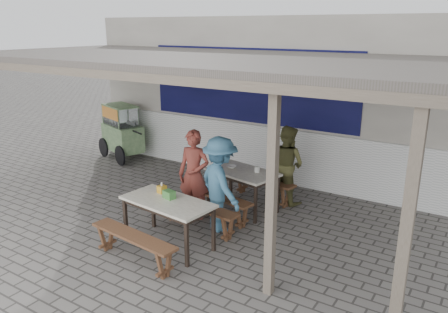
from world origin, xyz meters
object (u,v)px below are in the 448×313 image
object	(u,v)px
patron_street_side	(194,175)
patron_wall_side	(286,164)
table_left	(242,175)
vendor_cart	(122,130)
condiment_jar	(257,169)
patron_right_table	(220,184)
table_right	(168,205)
bench_right_wall	(198,211)
tissue_box	(162,189)
bench_left_street	(219,201)
condiment_bowl	(232,167)
bench_left_wall	(263,184)
bench_right_street	(133,242)
donation_box	(169,195)

from	to	relation	value
patron_street_side	patron_wall_side	size ratio (longest dim) A/B	1.05
table_left	patron_street_side	xyz separation A→B (m)	(-0.54, -0.76, 0.12)
vendor_cart	condiment_jar	xyz separation A→B (m)	(4.50, -1.07, 0.05)
patron_right_table	patron_wall_side	bearing A→B (deg)	-75.07
table_right	bench_right_wall	bearing A→B (deg)	90.00
table_left	patron_right_table	xyz separation A→B (m)	(0.12, -0.93, 0.13)
bench_right_wall	tissue_box	size ratio (longest dim) A/B	13.27
condiment_jar	patron_right_table	bearing A→B (deg)	-98.13
bench_left_street	condiment_bowl	bearing A→B (deg)	113.36
tissue_box	bench_left_wall	bearing A→B (deg)	73.84
bench_left_wall	bench_right_street	world-z (taller)	same
bench_left_wall	condiment_jar	size ratio (longest dim) A/B	14.01
tissue_box	bench_right_wall	bearing A→B (deg)	54.02
table_right	condiment_jar	distance (m)	1.99
table_right	bench_right_street	world-z (taller)	table_right
bench_right_street	vendor_cart	size ratio (longest dim) A/B	0.88
bench_left_street	condiment_jar	world-z (taller)	condiment_jar
tissue_box	condiment_bowl	distance (m)	1.71
donation_box	condiment_jar	xyz separation A→B (m)	(0.54, 1.84, -0.01)
bench_right_wall	tissue_box	world-z (taller)	tissue_box
bench_left_wall	condiment_jar	distance (m)	0.71
table_right	vendor_cart	xyz separation A→B (m)	(-3.99, 2.99, 0.08)
bench_right_street	tissue_box	bearing A→B (deg)	109.13
bench_right_wall	tissue_box	bearing A→B (deg)	-120.07
table_right	bench_left_wall	bearing A→B (deg)	87.37
bench_left_street	tissue_box	world-z (taller)	tissue_box
bench_right_wall	condiment_jar	bearing A→B (deg)	76.56
bench_left_wall	condiment_bowl	size ratio (longest dim) A/B	8.24
vendor_cart	condiment_bowl	xyz separation A→B (m)	(3.98, -1.10, 0.02)
patron_street_side	donation_box	distance (m)	1.03
patron_street_side	patron_wall_side	world-z (taller)	patron_street_side
bench_right_wall	vendor_cart	distance (m)	4.69
table_right	tissue_box	world-z (taller)	tissue_box
bench_left_street	condiment_jar	size ratio (longest dim) A/B	14.01
bench_right_wall	condiment_jar	world-z (taller)	condiment_jar
bench_left_street	bench_right_wall	size ratio (longest dim) A/B	0.90
bench_right_street	vendor_cart	distance (m)	5.40
condiment_jar	condiment_bowl	bearing A→B (deg)	-176.55
patron_street_side	patron_wall_side	distance (m)	1.86
patron_right_table	patron_street_side	bearing A→B (deg)	14.58
bench_right_street	condiment_jar	distance (m)	2.72
patron_right_table	donation_box	xyz separation A→B (m)	(-0.39, -0.83, 0.01)
table_right	condiment_bowl	xyz separation A→B (m)	(-0.02, 1.89, 0.10)
tissue_box	donation_box	distance (m)	0.28
table_left	patron_right_table	bearing A→B (deg)	-71.36
table_left	condiment_jar	xyz separation A→B (m)	(0.26, 0.08, 0.13)
condiment_jar	patron_wall_side	bearing A→B (deg)	68.48
bench_left_street	bench_right_wall	xyz separation A→B (m)	(-0.05, -0.55, 0.01)
bench_left_wall	tissue_box	bearing A→B (deg)	-94.65
patron_wall_side	table_right	bearing A→B (deg)	86.58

